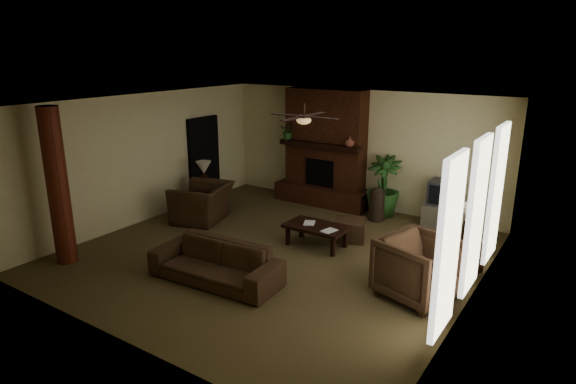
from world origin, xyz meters
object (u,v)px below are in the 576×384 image
Objects in this scene: lamp_left at (204,170)px; side_table_right at (464,256)px; coffee_table at (317,228)px; floor_vase at (377,202)px; tv_stand at (442,215)px; floor_plant at (382,199)px; ottoman at (350,230)px; sofa at (215,257)px; armchair_left at (202,197)px; log_column at (58,187)px; lamp_right at (469,216)px; side_table_left at (205,200)px; armchair_right at (419,266)px.

lamp_left is 6.03m from side_table_right.
coffee_table is 2.06m from floor_vase.
floor_plant is (-1.38, 0.00, 0.14)m from tv_stand.
ottoman is 3.76m from lamp_left.
coffee_table is (0.63, 2.20, -0.06)m from sofa.
armchair_left is at bearing 133.50° from sofa.
tv_stand reaches higher than coffee_table.
armchair_left reaches higher than tv_stand.
floor_vase is 2.83m from side_table_right.
coffee_table is (3.41, 3.10, -1.03)m from log_column.
sofa is 5.21m from tv_stand.
floor_vase is 2.88m from lamp_right.
armchair_left is at bearing -174.56° from side_table_right.
side_table_left is at bearing -155.58° from floor_vase.
sofa is 3.07m from ottoman.
tv_stand is 1.10× the size of floor_vase.
coffee_table is at bearing -170.92° from side_table_right.
log_column is 5.49m from ottoman.
floor_vase is 0.56× the size of floor_plant.
lamp_left and lamp_right have the same top height.
floor_plant reaches higher than side_table_left.
floor_vase is (-1.34, -0.41, 0.18)m from tv_stand.
ottoman is 0.43× the size of floor_plant.
floor_vase is at bearing 79.82° from coffee_table.
side_table_left is at bearing 87.68° from log_column.
floor_vase is at bearing 145.41° from side_table_right.
coffee_table is 2.72m from side_table_right.
side_table_right is at bearing -90.00° from lamp_right.
side_table_right is at bearing -34.59° from floor_vase.
floor_vase is 4.04m from lamp_left.
tv_stand is at bearing 47.33° from log_column.
side_table_left is at bearing -179.53° from side_table_right.
lamp_left is (-3.67, -0.26, 0.80)m from ottoman.
lamp_right is at bearing 0.52° from side_table_left.
sofa is at bearing -141.53° from lamp_right.
sofa is at bearing -101.60° from floor_plant.
floor_vase is 0.42m from floor_plant.
side_table_left is at bearing -63.23° from lamp_left.
log_column is 2.24× the size of armchair_left.
floor_vase reaches higher than side_table_left.
lamp_right is (2.32, -1.60, 0.57)m from floor_vase.
log_column is 3.08m from sofa.
side_table_left reaches higher than tv_stand.
side_table_right is (2.37, -2.02, -0.11)m from floor_plant.
sofa is 2.62× the size of tv_stand.
side_table_right is at bearing 0.47° from side_table_left.
ottoman is at bearing 173.70° from side_table_right.
side_table_left is (-5.61, 1.31, -0.27)m from armchair_right.
tv_stand is (1.33, 1.76, 0.05)m from ottoman.
tv_stand is at bearing 22.54° from side_table_left.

